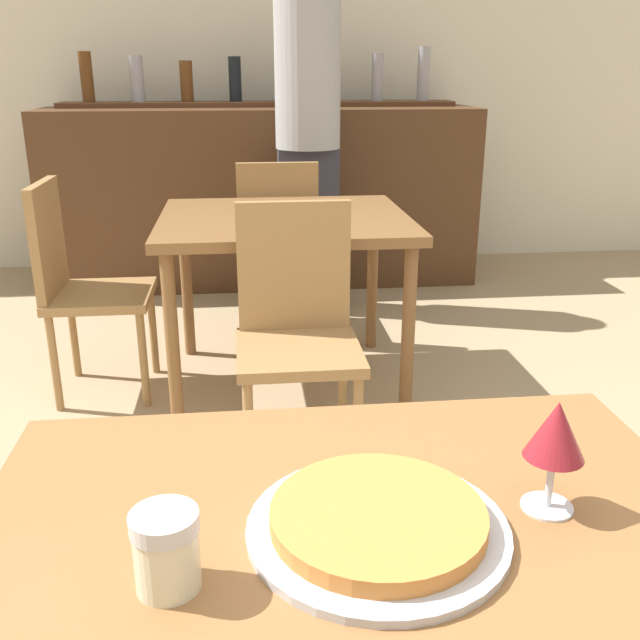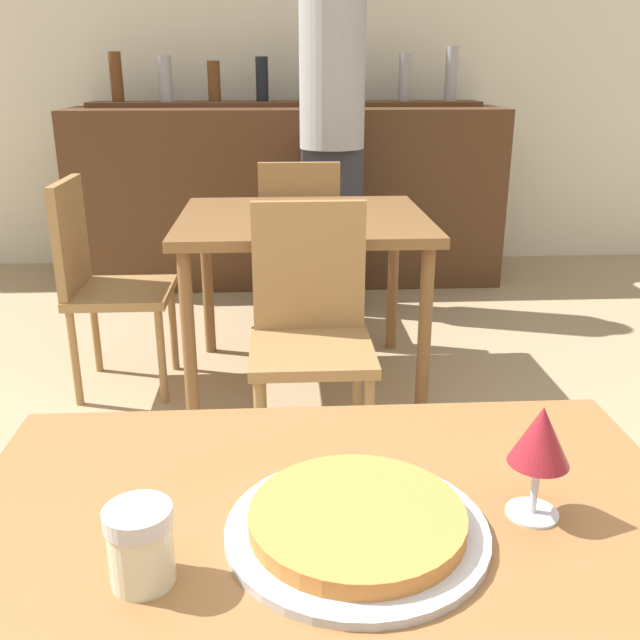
{
  "view_description": "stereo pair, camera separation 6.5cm",
  "coord_description": "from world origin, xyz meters",
  "px_view_note": "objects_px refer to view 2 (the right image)",
  "views": [
    {
      "loc": [
        -0.13,
        -0.75,
        1.29
      ],
      "look_at": [
        0.02,
        0.55,
        0.82
      ],
      "focal_mm": 40.0,
      "sensor_mm": 36.0,
      "label": 1
    },
    {
      "loc": [
        -0.06,
        -0.76,
        1.29
      ],
      "look_at": [
        0.02,
        0.55,
        0.82
      ],
      "focal_mm": 40.0,
      "sensor_mm": 36.0,
      "label": 2
    }
  ],
  "objects_px": {
    "chair_far_side_back": "(299,238)",
    "wine_glass": "(541,439)",
    "pizza_tray": "(357,523)",
    "person_standing": "(332,123)",
    "chair_far_side_front": "(310,320)",
    "chair_far_side_left": "(100,274)",
    "cheese_shaker": "(141,545)"
  },
  "relations": [
    {
      "from": "chair_far_side_left",
      "to": "chair_far_side_front",
      "type": "bearing_deg",
      "value": -126.24
    },
    {
      "from": "person_standing",
      "to": "chair_far_side_back",
      "type": "bearing_deg",
      "value": -114.56
    },
    {
      "from": "chair_far_side_front",
      "to": "person_standing",
      "type": "relative_size",
      "value": 0.47
    },
    {
      "from": "chair_far_side_back",
      "to": "cheese_shaker",
      "type": "relative_size",
      "value": 8.96
    },
    {
      "from": "chair_far_side_left",
      "to": "wine_glass",
      "type": "bearing_deg",
      "value": -152.48
    },
    {
      "from": "cheese_shaker",
      "to": "wine_glass",
      "type": "height_order",
      "value": "wine_glass"
    },
    {
      "from": "chair_far_side_back",
      "to": "chair_far_side_front",
      "type": "bearing_deg",
      "value": 90.0
    },
    {
      "from": "pizza_tray",
      "to": "cheese_shaker",
      "type": "bearing_deg",
      "value": -164.31
    },
    {
      "from": "chair_far_side_left",
      "to": "cheese_shaker",
      "type": "bearing_deg",
      "value": -165.22
    },
    {
      "from": "chair_far_side_back",
      "to": "wine_glass",
      "type": "xyz_separation_m",
      "value": [
        0.23,
        -2.64,
        0.34
      ]
    },
    {
      "from": "chair_far_side_front",
      "to": "person_standing",
      "type": "height_order",
      "value": "person_standing"
    },
    {
      "from": "chair_far_side_left",
      "to": "wine_glass",
      "type": "relative_size",
      "value": 5.5
    },
    {
      "from": "chair_far_side_back",
      "to": "chair_far_side_left",
      "type": "bearing_deg",
      "value": 36.24
    },
    {
      "from": "person_standing",
      "to": "chair_far_side_left",
      "type": "bearing_deg",
      "value": -134.82
    },
    {
      "from": "chair_far_side_front",
      "to": "chair_far_side_back",
      "type": "height_order",
      "value": "same"
    },
    {
      "from": "person_standing",
      "to": "wine_glass",
      "type": "xyz_separation_m",
      "value": [
        0.04,
        -3.06,
        -0.18
      ]
    },
    {
      "from": "chair_far_side_front",
      "to": "cheese_shaker",
      "type": "xyz_separation_m",
      "value": [
        -0.26,
        -1.53,
        0.27
      ]
    },
    {
      "from": "chair_far_side_back",
      "to": "chair_far_side_left",
      "type": "height_order",
      "value": "same"
    },
    {
      "from": "chair_far_side_back",
      "to": "cheese_shaker",
      "type": "bearing_deg",
      "value": 84.51
    },
    {
      "from": "chair_far_side_front",
      "to": "wine_glass",
      "type": "height_order",
      "value": "wine_glass"
    },
    {
      "from": "chair_far_side_left",
      "to": "wine_glass",
      "type": "distance_m",
      "value": 2.32
    },
    {
      "from": "pizza_tray",
      "to": "person_standing",
      "type": "height_order",
      "value": "person_standing"
    },
    {
      "from": "chair_far_side_left",
      "to": "person_standing",
      "type": "bearing_deg",
      "value": -44.82
    },
    {
      "from": "chair_far_side_front",
      "to": "pizza_tray",
      "type": "xyz_separation_m",
      "value": [
        -0.01,
        -1.46,
        0.24
      ]
    },
    {
      "from": "chair_far_side_left",
      "to": "pizza_tray",
      "type": "height_order",
      "value": "chair_far_side_left"
    },
    {
      "from": "chair_far_side_left",
      "to": "cheese_shaker",
      "type": "xyz_separation_m",
      "value": [
        0.56,
        -2.14,
        0.27
      ]
    },
    {
      "from": "person_standing",
      "to": "wine_glass",
      "type": "bearing_deg",
      "value": -89.23
    },
    {
      "from": "chair_far_side_front",
      "to": "wine_glass",
      "type": "relative_size",
      "value": 5.5
    },
    {
      "from": "chair_far_side_front",
      "to": "cheese_shaker",
      "type": "relative_size",
      "value": 8.96
    },
    {
      "from": "person_standing",
      "to": "wine_glass",
      "type": "relative_size",
      "value": 11.63
    },
    {
      "from": "pizza_tray",
      "to": "chair_far_side_left",
      "type": "bearing_deg",
      "value": 111.69
    },
    {
      "from": "chair_far_side_back",
      "to": "chair_far_side_left",
      "type": "xyz_separation_m",
      "value": [
        -0.83,
        -0.61,
        0.0
      ]
    }
  ]
}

